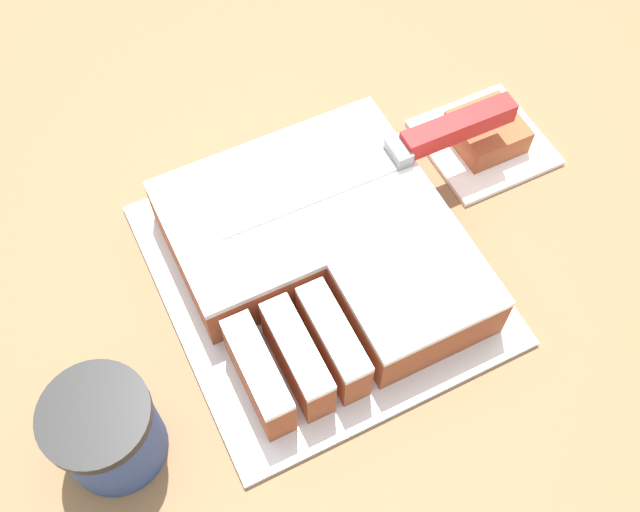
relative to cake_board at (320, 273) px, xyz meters
The scene contains 8 objects.
ground_plane 0.96m from the cake_board, 128.66° to the left, with size 8.00×8.00×0.00m, color #9E9384.
countertop 0.49m from the cake_board, 128.66° to the left, with size 1.40×1.10×0.95m.
cake_board is the anchor object (origin of this frame).
cake 0.03m from the cake_board, 48.08° to the left, with size 0.24×0.26×0.06m.
knife 0.16m from the cake_board, 20.18° to the left, with size 0.31×0.03×0.02m.
coffee_cup 0.24m from the cake_board, 161.58° to the right, with size 0.09×0.09×0.09m.
paper_napkin 0.24m from the cake_board, 16.22° to the left, with size 0.12×0.12×0.01m.
brownie 0.24m from the cake_board, 16.22° to the left, with size 0.07×0.07×0.03m.
Camera 1 is at (-0.09, -0.40, 1.58)m, focal length 42.00 mm.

